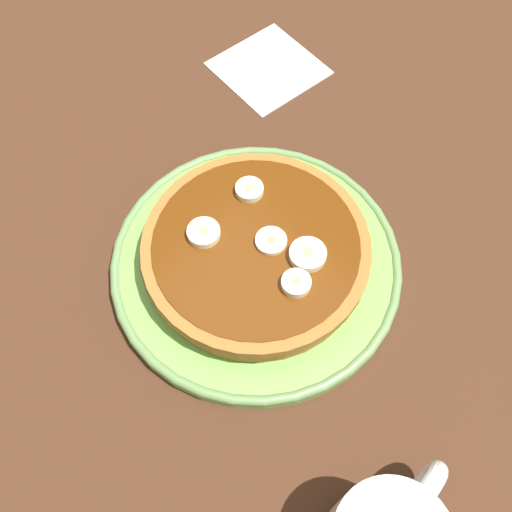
# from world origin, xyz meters

# --- Properties ---
(ground_plane) EXTENTS (1.40, 1.40, 0.03)m
(ground_plane) POSITION_xyz_m (0.00, 0.00, -0.01)
(ground_plane) COLOR #422616
(plate) EXTENTS (0.28, 0.28, 0.02)m
(plate) POSITION_xyz_m (0.00, 0.00, 0.01)
(plate) COLOR #72B74C
(plate) RESTS_ON ground_plane
(pancake_stack) EXTENTS (0.21, 0.21, 0.03)m
(pancake_stack) POSITION_xyz_m (-0.00, 0.00, 0.03)
(pancake_stack) COLOR #9C642F
(pancake_stack) RESTS_ON plate
(banana_slice_0) EXTENTS (0.03, 0.03, 0.01)m
(banana_slice_0) POSITION_xyz_m (0.01, -0.01, 0.05)
(banana_slice_0) COLOR #F3ECB6
(banana_slice_0) RESTS_ON pancake_stack
(banana_slice_1) EXTENTS (0.03, 0.03, 0.01)m
(banana_slice_1) POSITION_xyz_m (0.02, -0.04, 0.05)
(banana_slice_1) COLOR #F0E7C3
(banana_slice_1) RESTS_ON pancake_stack
(banana_slice_2) EXTENTS (0.03, 0.03, 0.01)m
(banana_slice_2) POSITION_xyz_m (0.04, 0.04, 0.05)
(banana_slice_2) COLOR #EDF2BC
(banana_slice_2) RESTS_ON pancake_stack
(banana_slice_3) EXTENTS (0.03, 0.03, 0.01)m
(banana_slice_3) POSITION_xyz_m (-0.01, -0.05, 0.05)
(banana_slice_3) COLOR #F2E4BD
(banana_slice_3) RESTS_ON pancake_stack
(banana_slice_4) EXTENTS (0.03, 0.03, 0.01)m
(banana_slice_4) POSITION_xyz_m (-0.02, 0.04, 0.05)
(banana_slice_4) COLOR #F6EEBB
(banana_slice_4) RESTS_ON pancake_stack
(napkin) EXTENTS (0.13, 0.13, 0.00)m
(napkin) POSITION_xyz_m (0.21, 0.17, 0.00)
(napkin) COLOR white
(napkin) RESTS_ON ground_plane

